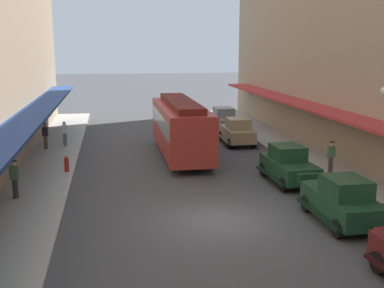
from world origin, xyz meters
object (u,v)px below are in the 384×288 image
object	(u,v)px
parked_car_4	(224,119)
fire_hydrant	(67,164)
parked_car_3	(237,131)
pedestrian_2	(45,136)
pedestrian_1	(65,133)
streetcar	(181,126)
parked_car_0	(342,199)
parked_car_2	(289,164)
pedestrian_3	(331,157)
pedestrian_0	(15,179)

from	to	relation	value
parked_car_4	fire_hydrant	xyz separation A→B (m)	(-11.23, -11.09, -0.38)
parked_car_3	pedestrian_2	bearing A→B (deg)	-179.98
parked_car_4	pedestrian_1	xyz separation A→B (m)	(-11.87, -4.43, 0.05)
streetcar	pedestrian_1	xyz separation A→B (m)	(-7.17, 3.59, -0.91)
parked_car_3	streetcar	bearing A→B (deg)	-146.83
parked_car_3	parked_car_4	world-z (taller)	same
pedestrian_1	parked_car_3	bearing A→B (deg)	-3.76
parked_car_0	parked_car_3	bearing A→B (deg)	90.14
streetcar	pedestrian_2	world-z (taller)	streetcar
parked_car_2	pedestrian_2	bearing A→B (deg)	143.63
parked_car_0	fire_hydrant	bearing A→B (deg)	140.61
parked_car_2	pedestrian_2	world-z (taller)	parked_car_2
parked_car_2	pedestrian_2	distance (m)	15.77
pedestrian_1	pedestrian_3	size ratio (longest dim) A/B	0.98
parked_car_3	pedestrian_0	xyz separation A→B (m)	(-12.67, -10.02, 0.07)
parked_car_4	streetcar	bearing A→B (deg)	-120.37
parked_car_2	pedestrian_0	bearing A→B (deg)	-176.98
parked_car_3	pedestrian_3	bearing A→B (deg)	-72.83
pedestrian_1	pedestrian_3	xyz separation A→B (m)	(14.15, -9.34, 0.02)
parked_car_0	streetcar	size ratio (longest dim) A/B	0.44
pedestrian_1	pedestrian_2	bearing A→B (deg)	-146.38
parked_car_4	pedestrian_2	bearing A→B (deg)	-158.24
parked_car_4	pedestrian_0	bearing A→B (deg)	-130.60
parked_car_2	fire_hydrant	distance (m)	11.45
parked_car_4	pedestrian_0	xyz separation A→B (m)	(-13.04, -15.21, 0.07)
pedestrian_1	pedestrian_3	world-z (taller)	pedestrian_3
streetcar	fire_hydrant	world-z (taller)	streetcar
parked_car_0	pedestrian_0	size ratio (longest dim) A/B	2.55
parked_car_4	fire_hydrant	bearing A→B (deg)	-135.36
parked_car_0	parked_car_3	size ratio (longest dim) A/B	0.99
parked_car_0	parked_car_2	bearing A→B (deg)	89.85
parked_car_2	fire_hydrant	xyz separation A→B (m)	(-10.91, 3.45, -0.38)
parked_car_4	streetcar	xyz separation A→B (m)	(-4.70, -8.02, 0.96)
parked_car_2	pedestrian_1	xyz separation A→B (m)	(-11.55, 10.11, 0.05)
parked_car_3	pedestrian_0	size ratio (longest dim) A/B	2.57
pedestrian_3	parked_car_4	bearing A→B (deg)	99.40
streetcar	pedestrian_3	bearing A→B (deg)	-39.49
parked_car_2	pedestrian_3	world-z (taller)	parked_car_2
parked_car_0	pedestrian_0	distance (m)	13.59
pedestrian_0	pedestrian_1	bearing A→B (deg)	83.82
parked_car_4	pedestrian_2	distance (m)	14.01
parked_car_4	parked_car_3	bearing A→B (deg)	-94.09
fire_hydrant	parked_car_0	bearing A→B (deg)	-39.39
parked_car_4	parked_car_2	bearing A→B (deg)	-91.26
parked_car_3	pedestrian_1	xyz separation A→B (m)	(-11.50, 0.76, 0.05)
parked_car_2	parked_car_4	world-z (taller)	same
streetcar	pedestrian_3	distance (m)	9.09
parked_car_2	parked_car_4	size ratio (longest dim) A/B	1.00
parked_car_3	parked_car_4	distance (m)	5.20
parked_car_0	streetcar	bearing A→B (deg)	109.96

